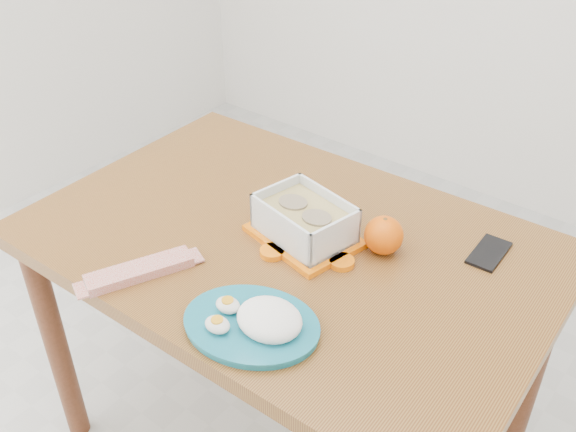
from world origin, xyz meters
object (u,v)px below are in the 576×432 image
Objects in this scene: food_container at (304,221)px; smartphone at (489,253)px; orange_fruit at (384,235)px; dining_table at (288,272)px; rice_plate at (257,321)px.

food_container is 0.41m from smartphone.
orange_fruit is (0.16, 0.07, -0.01)m from food_container.
smartphone is (0.19, 0.14, -0.04)m from orange_fruit.
dining_table is 4.52× the size of food_container.
food_container is at bearing -156.75° from orange_fruit.
food_container is 3.08× the size of orange_fruit.
rice_plate is 0.55m from smartphone.
dining_table is at bearing -151.89° from smartphone.
orange_fruit is at bearing -146.76° from smartphone.
dining_table is 0.26m from orange_fruit.
food_container is 0.18m from orange_fruit.
rice_plate is at bearing -118.99° from smartphone.
dining_table is 9.66× the size of smartphone.
orange_fruit reaches higher than dining_table.
rice_plate is 2.64× the size of smartphone.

